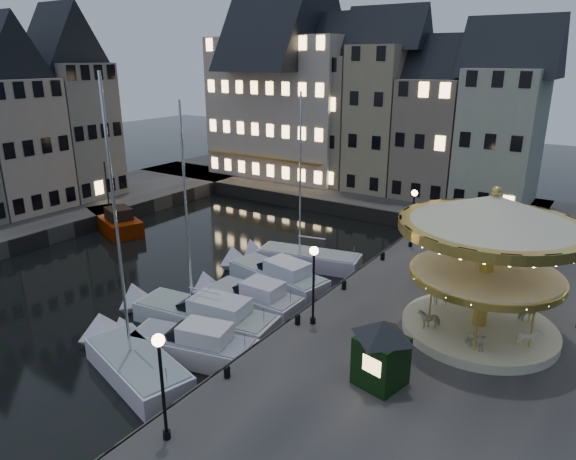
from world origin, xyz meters
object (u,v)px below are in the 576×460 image
Objects in this scene: bollard_d at (383,256)px; ticket_kiosk at (382,341)px; streetlamp_c at (413,210)px; motorboat_a at (132,362)px; motorboat_b at (185,345)px; motorboat_e at (274,275)px; red_fishing_boat at (115,222)px; motorboat_d at (248,298)px; motorboat_f at (301,259)px; streetlamp_b at (314,274)px; carousel at (490,239)px; motorboat_c at (199,315)px; streetlamp_a at (161,372)px; bollard_b at (298,319)px; bollard_c at (344,284)px; bollard_a at (227,371)px.

ticket_kiosk is at bearing -66.66° from bollard_d.
motorboat_a reaches higher than streetlamp_c.
streetlamp_c is at bearing 75.13° from motorboat_b.
red_fishing_boat reaches higher than motorboat_e.
motorboat_d is 7.39m from motorboat_f.
motorboat_d is (0.46, 8.23, 0.10)m from motorboat_a.
streetlamp_b is 6.51m from motorboat_d.
carousel is at bearing -53.41° from streetlamp_c.
motorboat_e is at bearing -86.82° from motorboat_f.
motorboat_c reaches higher than carousel.
motorboat_d is at bearing -169.79° from carousel.
streetlamp_a is 0.33× the size of motorboat_a.
motorboat_b reaches higher than bollard_b.
streetlamp_a reaches higher than motorboat_e.
motorboat_f is at bearing 91.62° from motorboat_a.
bollard_b is 1.00× the size of bollard_c.
motorboat_b is 0.94× the size of red_fishing_boat.
motorboat_a is at bearing -114.91° from bollard_c.
red_fishing_boat is (-17.98, 1.67, 0.06)m from motorboat_e.
motorboat_f reaches higher than motorboat_d.
motorboat_f is (-5.66, 14.82, -1.07)m from bollard_a.
bollard_a is 1.00× the size of bollard_d.
motorboat_c is at bearing -132.43° from bollard_c.
ticket_kiosk is (5.51, -7.28, 1.66)m from bollard_c.
streetlamp_a is at bearing -34.87° from red_fishing_boat.
bollard_c is 1.00× the size of bollard_d.
motorboat_a reaches higher than motorboat_e.
motorboat_c reaches higher than streetlamp_c.
red_fishing_boat is at bearing 145.13° from streetlamp_a.
motorboat_c is (-5.67, -11.70, -0.92)m from bollard_d.
carousel is at bearing 51.22° from bollard_a.
bollard_a and bollard_b have the same top height.
bollard_a and bollard_c have the same top height.
motorboat_a reaches higher than streetlamp_b.
motorboat_e is (-1.31, 9.44, 0.00)m from motorboat_b.
streetlamp_b reaches higher than bollard_c.
bollard_b is at bearing 42.99° from motorboat_b.
streetlamp_b is at bearing 15.19° from motorboat_c.
streetlamp_a is 7.52m from motorboat_a.
streetlamp_b is 6.50m from bollard_a.
bollard_b is 6.19m from ticket_kiosk.
carousel reaches higher than motorboat_d.
streetlamp_a reaches higher than ticket_kiosk.
motorboat_b is 0.88× the size of carousel.
streetlamp_c is at bearing 90.00° from streetlamp_b.
motorboat_e is at bearing -5.29° from red_fishing_boat.
streetlamp_c is 7.32× the size of bollard_a.
motorboat_c is 11.53m from ticket_kiosk.
red_fishing_boat is at bearing 174.52° from bollard_c.
red_fishing_boat is at bearing 154.55° from motorboat_c.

